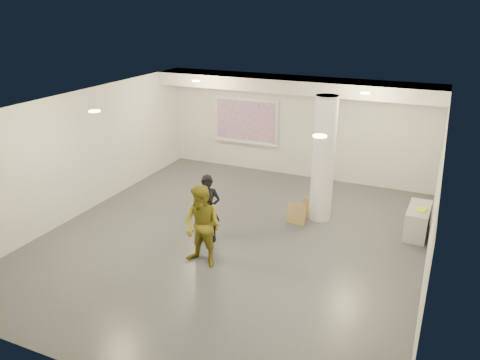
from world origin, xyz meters
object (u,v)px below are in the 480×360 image
at_px(credenza, 418,221).
at_px(woman, 208,209).
at_px(column, 323,160).
at_px(projection_screen, 246,121).
at_px(man, 202,226).

xyz_separation_m(credenza, woman, (-4.17, -2.16, 0.43)).
bearing_deg(woman, credenza, 14.47).
relative_size(column, woman, 1.99).
bearing_deg(projection_screen, column, -40.56).
bearing_deg(credenza, projection_screen, 156.42).
xyz_separation_m(projection_screen, credenza, (5.32, -2.58, -1.20)).
bearing_deg(projection_screen, man, -75.02).
bearing_deg(woman, column, 33.96).
height_order(projection_screen, man, projection_screen).
xyz_separation_m(column, projection_screen, (-3.10, 2.65, 0.03)).
height_order(credenza, woman, woman).
height_order(column, credenza, column).
bearing_deg(man, credenza, 46.79).
xyz_separation_m(projection_screen, man, (1.52, -5.68, -0.69)).
height_order(column, projection_screen, column).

